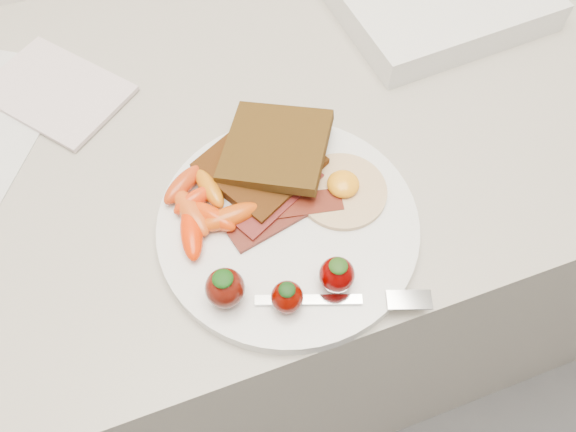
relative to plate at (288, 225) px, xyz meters
name	(u,v)px	position (x,y,z in m)	size (l,w,h in m)	color
counter	(263,273)	(0.01, 0.17, -0.46)	(2.00, 0.60, 0.90)	gray
plate	(288,225)	(0.00, 0.00, 0.00)	(0.27, 0.27, 0.02)	white
toast_lower	(260,165)	(-0.01, 0.07, 0.02)	(0.11, 0.11, 0.01)	black
toast_upper	(276,147)	(0.01, 0.08, 0.03)	(0.11, 0.11, 0.01)	black
fried_egg	(342,189)	(0.07, 0.01, 0.01)	(0.11, 0.11, 0.02)	beige
bacon_strips	(283,208)	(0.00, 0.01, 0.01)	(0.13, 0.08, 0.01)	#380202
baby_carrots	(202,209)	(-0.08, 0.04, 0.02)	(0.10, 0.12, 0.02)	red
strawberries	(277,285)	(-0.04, -0.07, 0.03)	(0.14, 0.06, 0.05)	#490D06
fork	(354,300)	(0.03, -0.10, 0.01)	(0.16, 0.07, 0.00)	white
notepad	(56,91)	(-0.20, 0.28, 0.00)	(0.11, 0.17, 0.01)	beige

